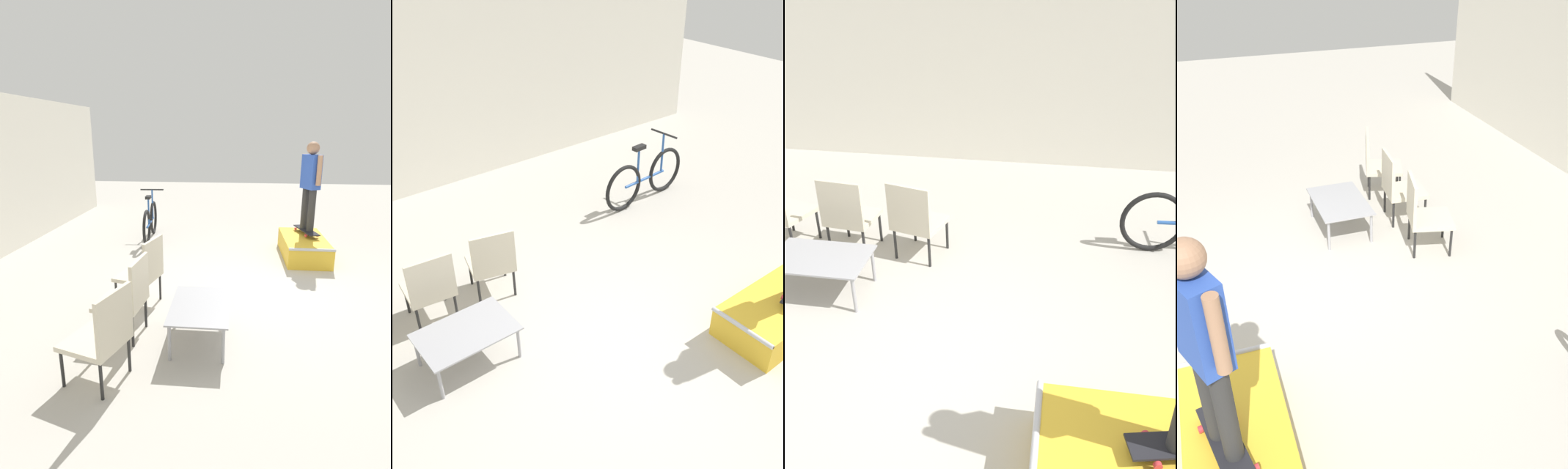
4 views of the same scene
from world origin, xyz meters
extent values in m
plane|color=#B7B2A8|center=(0.00, 0.00, 0.00)|extent=(24.00, 24.00, 0.00)
cube|color=white|center=(0.00, 4.90, 1.50)|extent=(12.00, 0.06, 3.00)
cube|color=gold|center=(1.65, -0.80, 0.19)|extent=(1.50, 0.77, 0.38)
cylinder|color=#B7B7BC|center=(0.90, -0.80, 0.38)|extent=(0.05, 0.77, 0.05)
cylinder|color=red|center=(1.60, -0.82, 0.43)|extent=(0.06, 0.04, 0.05)
cylinder|color=red|center=(1.65, -1.04, 0.43)|extent=(0.06, 0.04, 0.05)
cube|color=#9E9EA3|center=(-1.41, 0.90, 0.42)|extent=(0.99, 0.65, 0.02)
cylinder|color=#9E9EA3|center=(-0.97, 0.63, 0.20)|extent=(0.04, 0.04, 0.41)
cylinder|color=#9E9EA3|center=(-1.86, 1.18, 0.20)|extent=(0.04, 0.04, 0.41)
cylinder|color=#9E9EA3|center=(-0.97, 1.18, 0.20)|extent=(0.04, 0.04, 0.41)
cylinder|color=black|center=(-1.95, 1.96, 0.19)|extent=(0.03, 0.03, 0.38)
cylinder|color=black|center=(-2.36, 2.10, 0.19)|extent=(0.03, 0.03, 0.38)
cylinder|color=black|center=(-2.08, 1.54, 0.19)|extent=(0.03, 0.03, 0.38)
cube|color=beige|center=(-2.22, 1.82, 0.41)|extent=(0.65, 0.65, 0.05)
cylinder|color=black|center=(-1.17, 2.02, 0.19)|extent=(0.03, 0.03, 0.38)
cylinder|color=black|center=(-1.61, 2.06, 0.19)|extent=(0.03, 0.03, 0.38)
cylinder|color=black|center=(-1.22, 1.58, 0.19)|extent=(0.03, 0.03, 0.38)
cylinder|color=black|center=(-1.65, 1.62, 0.19)|extent=(0.03, 0.03, 0.38)
cube|color=beige|center=(-1.41, 1.82, 0.41)|extent=(0.57, 0.57, 0.05)
cube|color=beige|center=(-1.44, 1.58, 0.69)|extent=(0.52, 0.09, 0.52)
cylinder|color=black|center=(-0.34, 1.98, 0.19)|extent=(0.03, 0.03, 0.38)
cylinder|color=black|center=(-0.76, 2.09, 0.19)|extent=(0.03, 0.03, 0.38)
cylinder|color=black|center=(-0.45, 1.55, 0.19)|extent=(0.03, 0.03, 0.38)
cylinder|color=black|center=(-0.87, 1.66, 0.19)|extent=(0.03, 0.03, 0.38)
cube|color=beige|center=(-0.60, 1.82, 0.41)|extent=(0.63, 0.63, 0.05)
cube|color=beige|center=(-0.66, 1.59, 0.69)|extent=(0.51, 0.17, 0.52)
torus|color=black|center=(2.03, 2.31, 0.38)|extent=(0.76, 0.11, 0.76)
camera|label=1|loc=(-5.14, 0.58, 2.30)|focal=28.00mm
camera|label=2|loc=(-2.92, -2.98, 4.15)|focal=40.00mm
camera|label=3|loc=(0.91, -3.26, 3.22)|focal=40.00mm
camera|label=4|loc=(4.38, -0.70, 3.57)|focal=40.00mm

